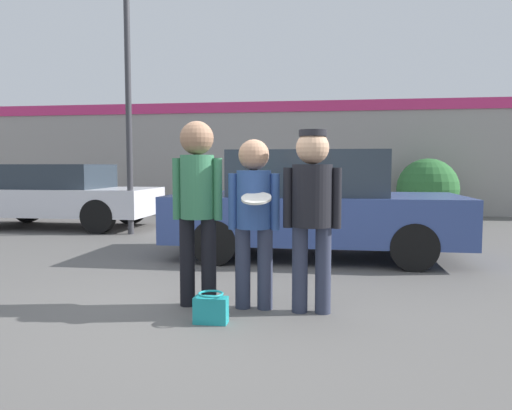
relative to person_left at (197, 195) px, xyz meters
name	(u,v)px	position (x,y,z in m)	size (l,w,h in m)	color
ground_plane	(226,309)	(0.30, -0.08, -1.11)	(56.00, 56.00, 0.00)	#5B5956
storefront_building	(296,157)	(0.30, 9.76, 0.54)	(24.00, 0.22, 3.24)	gray
person_left	(197,195)	(0.00, 0.00, 0.00)	(0.50, 0.33, 1.84)	black
person_middle_with_frisbee	(254,209)	(0.56, 0.00, -0.13)	(0.50, 0.55, 1.66)	#2D3347
person_right	(312,203)	(1.13, -0.06, -0.06)	(0.55, 0.38, 1.74)	#2D3347
parked_car_near	(312,205)	(1.02, 2.92, -0.31)	(4.38, 1.97, 1.63)	#334784
parked_car_far	(58,195)	(-4.82, 5.73, -0.38)	(4.34, 1.92, 1.43)	silver
street_lamp	(140,33)	(-2.48, 4.89, 2.92)	(1.57, 0.35, 6.61)	#38383D
shrub	(427,189)	(3.81, 8.78, -0.32)	(1.59, 1.59, 1.59)	#2D6B33
handbag	(211,309)	(0.26, -0.52, -0.98)	(0.30, 0.23, 0.28)	teal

